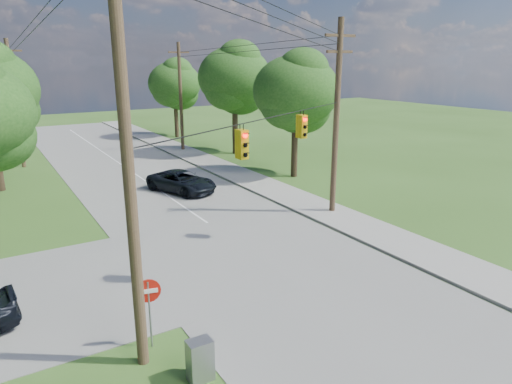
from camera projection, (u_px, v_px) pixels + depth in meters
ground at (283, 323)px, 15.09m from camera, size 140.00×140.00×0.00m
main_road at (256, 256)px, 20.19m from camera, size 10.00×100.00×0.03m
sidewalk_east at (367, 228)px, 23.52m from camera, size 2.60×100.00×0.12m
pole_sw at (127, 149)px, 11.40m from camera, size 2.00×0.32×12.00m
pole_ne at (336, 116)px, 24.59m from camera, size 2.00×0.32×10.50m
pole_north_e at (181, 96)px, 42.75m from camera, size 2.00×0.32×10.00m
pole_north_w at (15, 103)px, 35.81m from camera, size 2.00×0.32×10.00m
power_lines at (180, 44)px, 22.79m from camera, size 13.93×29.62×4.93m
traffic_signals at (275, 134)px, 18.48m from camera, size 4.91×3.27×1.05m
tree_e_near at (296, 91)px, 32.49m from camera, size 6.20×6.20×8.81m
tree_e_mid at (235, 77)px, 40.77m from camera, size 6.60×6.60×9.64m
tree_e_far at (175, 84)px, 50.39m from camera, size 5.80×5.80×8.32m
car_main_north at (182, 181)px, 29.94m from camera, size 3.99×5.45×1.38m
control_cabinet at (200, 360)px, 12.25m from camera, size 0.67×0.48×1.20m
do_not_enter_sign at (149, 298)px, 13.39m from camera, size 0.73×0.21×2.24m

